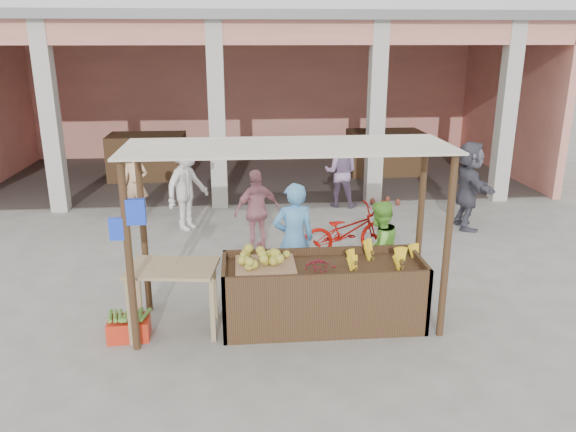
{
  "coord_description": "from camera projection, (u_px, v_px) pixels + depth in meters",
  "views": [
    {
      "loc": [
        -0.54,
        -6.65,
        3.61
      ],
      "look_at": [
        0.15,
        1.2,
        1.13
      ],
      "focal_mm": 35.0,
      "sensor_mm": 36.0,
      "label": 1
    }
  ],
  "objects": [
    {
      "name": "vendor_green",
      "position": [
        378.0,
        247.0,
        8.05
      ],
      "size": [
        0.85,
        0.76,
        1.52
      ],
      "primitive_type": "imported",
      "rotation": [
        0.0,
        0.0,
        3.72
      ],
      "color": "#7DD144",
      "rests_on": "ground"
    },
    {
      "name": "plantain_bundle",
      "position": [
        128.0,
        316.0,
        7.02
      ],
      "size": [
        0.41,
        0.29,
        0.08
      ],
      "primitive_type": null,
      "color": "#578932",
      "rests_on": "red_crate"
    },
    {
      "name": "produce_sacks",
      "position": [
        386.0,
        192.0,
        12.74
      ],
      "size": [
        1.01,
        0.75,
        0.61
      ],
      "color": "maroon",
      "rests_on": "ground"
    },
    {
      "name": "shopper_b",
      "position": [
        257.0,
        208.0,
        9.85
      ],
      "size": [
        1.04,
        0.81,
        1.57
      ],
      "primitive_type": "imported",
      "rotation": [
        0.0,
        0.0,
        3.54
      ],
      "color": "#C97D86",
      "rests_on": "ground"
    },
    {
      "name": "berry_heap",
      "position": [
        319.0,
        264.0,
        7.17
      ],
      "size": [
        0.44,
        0.36,
        0.14
      ],
      "primitive_type": "ellipsoid",
      "color": "maroon",
      "rests_on": "fruit_stall"
    },
    {
      "name": "ground",
      "position": [
        285.0,
        324.0,
        7.45
      ],
      "size": [
        60.0,
        60.0,
        0.0
      ],
      "primitive_type": "plane",
      "color": "slate",
      "rests_on": "ground"
    },
    {
      "name": "market_building",
      "position": [
        259.0,
        75.0,
        15.12
      ],
      "size": [
        14.4,
        6.4,
        4.2
      ],
      "color": "#E48B77",
      "rests_on": "ground"
    },
    {
      "name": "shopper_a",
      "position": [
        187.0,
        182.0,
        10.91
      ],
      "size": [
        1.2,
        1.36,
        1.92
      ],
      "primitive_type": "imported",
      "rotation": [
        0.0,
        0.0,
        0.98
      ],
      "color": "silver",
      "rests_on": "ground"
    },
    {
      "name": "stall_awning",
      "position": [
        283.0,
        178.0,
        6.91
      ],
      "size": [
        4.09,
        1.35,
        2.39
      ],
      "color": "#4A331D",
      "rests_on": "ground"
    },
    {
      "name": "shopper_d",
      "position": [
        469.0,
        183.0,
        11.0
      ],
      "size": [
        0.85,
        1.76,
        1.84
      ],
      "primitive_type": "imported",
      "rotation": [
        0.0,
        0.0,
        1.48
      ],
      "color": "#4A4855",
      "rests_on": "ground"
    },
    {
      "name": "papaya_pile",
      "position": [
        171.0,
        260.0,
        7.01
      ],
      "size": [
        0.64,
        0.37,
        0.18
      ],
      "primitive_type": null,
      "color": "#52892C",
      "rests_on": "side_table"
    },
    {
      "name": "motorcycle",
      "position": [
        347.0,
        230.0,
        9.69
      ],
      "size": [
        1.03,
        1.86,
        0.92
      ],
      "primitive_type": "imported",
      "rotation": [
        0.0,
        0.0,
        1.83
      ],
      "color": "#AB0F07",
      "rests_on": "ground"
    },
    {
      "name": "banana_heap",
      "position": [
        385.0,
        257.0,
        7.34
      ],
      "size": [
        1.03,
        0.56,
        0.19
      ],
      "primitive_type": null,
      "color": "yellow",
      "rests_on": "fruit_stall"
    },
    {
      "name": "side_table",
      "position": [
        173.0,
        277.0,
        7.08
      ],
      "size": [
        1.19,
        0.88,
        0.89
      ],
      "rotation": [
        0.0,
        0.0,
        -0.14
      ],
      "color": "#A18661",
      "rests_on": "ground"
    },
    {
      "name": "shopper_e",
      "position": [
        135.0,
        182.0,
        11.71
      ],
      "size": [
        0.61,
        0.49,
        1.52
      ],
      "primitive_type": "imported",
      "rotation": [
        0.0,
        0.0,
        -0.1
      ],
      "color": "tan",
      "rests_on": "ground"
    },
    {
      "name": "shopper_f",
      "position": [
        341.0,
        169.0,
        12.49
      ],
      "size": [
        0.94,
        0.71,
        1.71
      ],
      "primitive_type": "imported",
      "rotation": [
        0.0,
        0.0,
        2.83
      ],
      "color": "gray",
      "rests_on": "ground"
    },
    {
      "name": "fruit_stall",
      "position": [
        323.0,
        295.0,
        7.37
      ],
      "size": [
        2.6,
        0.95,
        0.8
      ],
      "primitive_type": "cube",
      "color": "#4A331D",
      "rests_on": "ground"
    },
    {
      "name": "vendor_blue",
      "position": [
        294.0,
        236.0,
        8.08
      ],
      "size": [
        0.74,
        0.58,
        1.81
      ],
      "primitive_type": "imported",
      "rotation": [
        0.0,
        0.0,
        3.27
      ],
      "color": "#58A0DF",
      "rests_on": "ground"
    },
    {
      "name": "red_crate",
      "position": [
        129.0,
        328.0,
        7.07
      ],
      "size": [
        0.53,
        0.39,
        0.26
      ],
      "primitive_type": "cube",
      "rotation": [
        0.0,
        0.0,
        0.05
      ],
      "color": "red",
      "rests_on": "ground"
    },
    {
      "name": "melon_tray",
      "position": [
        265.0,
        261.0,
        7.2
      ],
      "size": [
        0.76,
        0.66,
        0.2
      ],
      "color": "#9E7452",
      "rests_on": "fruit_stall"
    }
  ]
}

